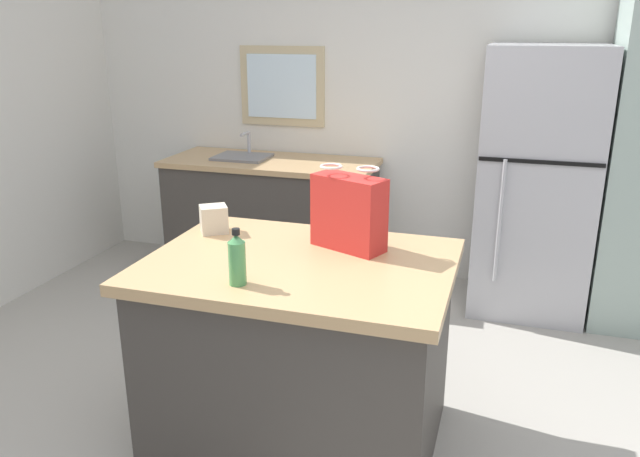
# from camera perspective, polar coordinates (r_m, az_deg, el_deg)

# --- Properties ---
(back_wall) EXTENTS (5.40, 0.13, 2.60)m
(back_wall) POSITION_cam_1_polar(r_m,az_deg,el_deg) (4.76, 9.10, 10.93)
(back_wall) COLOR silver
(back_wall) RESTS_ON ground
(kitchen_island) EXTENTS (1.33, 0.99, 0.90)m
(kitchen_island) POSITION_cam_1_polar(r_m,az_deg,el_deg) (2.92, -1.79, -11.11)
(kitchen_island) COLOR #423D38
(kitchen_island) RESTS_ON ground
(refrigerator) EXTENTS (0.74, 0.72, 1.76)m
(refrigerator) POSITION_cam_1_polar(r_m,az_deg,el_deg) (4.38, 19.08, 3.92)
(refrigerator) COLOR #B7B7BC
(refrigerator) RESTS_ON ground
(sink_counter) EXTENTS (1.58, 0.67, 1.10)m
(sink_counter) POSITION_cam_1_polar(r_m,az_deg,el_deg) (4.83, -4.46, 1.04)
(sink_counter) COLOR #423D38
(sink_counter) RESTS_ON ground
(shopping_bag) EXTENTS (0.37, 0.26, 0.38)m
(shopping_bag) POSITION_cam_1_polar(r_m,az_deg,el_deg) (2.82, 2.64, 1.50)
(shopping_bag) COLOR red
(shopping_bag) RESTS_ON kitchen_island
(small_box) EXTENTS (0.17, 0.16, 0.13)m
(small_box) POSITION_cam_1_polar(r_m,az_deg,el_deg) (3.11, -9.66, 0.84)
(small_box) COLOR beige
(small_box) RESTS_ON kitchen_island
(bottle) EXTENTS (0.07, 0.07, 0.23)m
(bottle) POSITION_cam_1_polar(r_m,az_deg,el_deg) (2.46, -7.57, -2.83)
(bottle) COLOR #4C9956
(bottle) RESTS_ON kitchen_island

